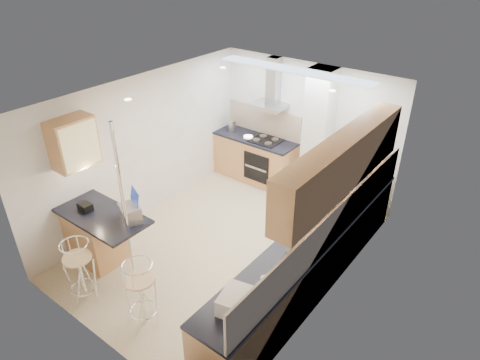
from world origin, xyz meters
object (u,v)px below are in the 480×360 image
Objects in this scene: bar_stool_near at (80,272)px; bar_stool_end at (141,295)px; microwave at (328,206)px; laptop at (130,213)px; bread_bin at (236,301)px.

bar_stool_near is 1.00× the size of bar_stool_end.
microwave is at bearing 57.63° from bar_stool_near.
laptop is 1.17m from bar_stool_end.
bread_bin is at bearing 13.77° from laptop.
microwave is 2.78m from laptop.
microwave is 2.19m from bread_bin.
laptop is 0.34× the size of bar_stool_end.
bar_stool_near is 0.99m from bar_stool_end.
bread_bin is at bearing -171.33° from microwave.
laptop reaches higher than bread_bin.
bar_stool_end is 1.45m from bread_bin.
bar_stool_near is at bearing 108.17° from bar_stool_end.
laptop is at bearing 138.03° from microwave.
bread_bin reaches higher than bar_stool_near.
microwave is 3.51m from bar_stool_near.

